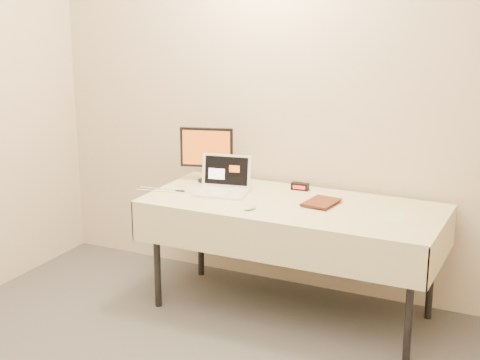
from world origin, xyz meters
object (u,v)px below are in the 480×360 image
at_px(laptop, 223,184).
at_px(monitor, 207,150).
at_px(table, 293,212).
at_px(book, 309,184).

relative_size(laptop, monitor, 1.00).
distance_m(table, laptop, 0.52).
relative_size(table, laptop, 4.96).
bearing_deg(table, laptop, 176.45).
xyz_separation_m(laptop, book, (0.58, 0.03, 0.06)).
distance_m(monitor, book, 0.82).
xyz_separation_m(table, laptop, (-0.50, 0.03, 0.12)).
height_order(table, monitor, monitor).
height_order(monitor, book, monitor).
distance_m(laptop, monitor, 0.33).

